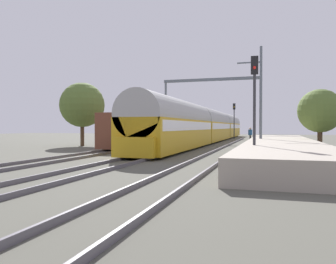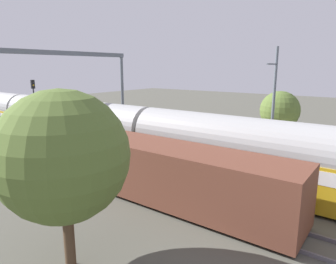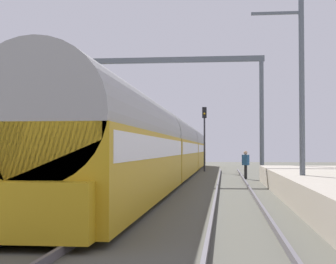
{
  "view_description": "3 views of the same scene",
  "coord_description": "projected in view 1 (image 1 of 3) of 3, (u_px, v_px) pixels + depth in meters",
  "views": [
    {
      "loc": [
        6.99,
        -21.75,
        1.82
      ],
      "look_at": [
        0.0,
        1.06,
        1.44
      ],
      "focal_mm": 35.57,
      "sensor_mm": 36.0,
      "label": 1
    },
    {
      "loc": [
        -15.49,
        -2.05,
        6.63
      ],
      "look_at": [
        1.97,
        10.9,
        1.98
      ],
      "focal_mm": 32.7,
      "sensor_mm": 36.0,
      "label": 2
    },
    {
      "loc": [
        3.53,
        -14.29,
        1.84
      ],
      "look_at": [
        0.0,
        18.28,
        2.92
      ],
      "focal_mm": 55.55,
      "sensor_mm": 36.0,
      "label": 3
    }
  ],
  "objects": [
    {
      "name": "freight_car",
      "position": [
        144.0,
        131.0,
        30.23
      ],
      "size": [
        2.8,
        13.0,
        2.7
      ],
      "color": "brown",
      "rests_on": "ground"
    },
    {
      "name": "railway_signal_far",
      "position": [
        234.0,
        116.0,
        49.41
      ],
      "size": [
        0.36,
        0.3,
        5.29
      ],
      "color": "#2D2D33",
      "rests_on": "ground"
    },
    {
      "name": "passenger_train",
      "position": [
        211.0,
        125.0,
        41.29
      ],
      "size": [
        2.93,
        49.2,
        3.82
      ],
      "color": "gold",
      "rests_on": "ground"
    },
    {
      "name": "railway_signal_near",
      "position": [
        254.0,
        95.0,
        16.6
      ],
      "size": [
        0.36,
        0.3,
        5.34
      ],
      "color": "#2D2D33",
      "rests_on": "ground"
    },
    {
      "name": "person_crossing",
      "position": [
        250.0,
        134.0,
        38.52
      ],
      "size": [
        0.46,
        0.43,
        1.73
      ],
      "rotation": [
        0.0,
        0.0,
        5.65
      ],
      "color": "black",
      "rests_on": "ground"
    },
    {
      "name": "catenary_pole_east_mid",
      "position": [
        260.0,
        96.0,
        25.57
      ],
      "size": [
        1.9,
        0.2,
        8.0
      ],
      "color": "slate",
      "rests_on": "ground"
    },
    {
      "name": "ground",
      "position": [
        164.0,
        153.0,
        22.87
      ],
      "size": [
        120.0,
        120.0,
        0.0
      ],
      "primitive_type": "plane",
      "color": "#515046"
    },
    {
      "name": "track_far_west",
      "position": [
        112.0,
        151.0,
        24.02
      ],
      "size": [
        1.51,
        60.0,
        0.16
      ],
      "color": "#5A555C",
      "rests_on": "ground"
    },
    {
      "name": "catenary_gantry",
      "position": [
        211.0,
        96.0,
        41.33
      ],
      "size": [
        12.25,
        0.28,
        7.86
      ],
      "color": "slate",
      "rests_on": "ground"
    },
    {
      "name": "platform",
      "position": [
        281.0,
        147.0,
        22.51
      ],
      "size": [
        4.4,
        28.0,
        0.9
      ],
      "color": "#A39989",
      "rests_on": "ground"
    },
    {
      "name": "tree_east_background",
      "position": [
        320.0,
        111.0,
        25.06
      ],
      "size": [
        3.28,
        3.28,
        4.66
      ],
      "color": "#4C3826",
      "rests_on": "ground"
    },
    {
      "name": "tree_west_background",
      "position": [
        82.0,
        105.0,
        31.56
      ],
      "size": [
        4.22,
        4.22,
        6.0
      ],
      "color": "#4C3826",
      "rests_on": "ground"
    },
    {
      "name": "track_east",
      "position": [
        221.0,
        153.0,
        21.72
      ],
      "size": [
        1.51,
        60.0,
        0.16
      ],
      "color": "#5A555C",
      "rests_on": "ground"
    },
    {
      "name": "track_west",
      "position": [
        164.0,
        152.0,
        22.87
      ],
      "size": [
        1.52,
        60.0,
        0.16
      ],
      "color": "#5A555C",
      "rests_on": "ground"
    }
  ]
}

